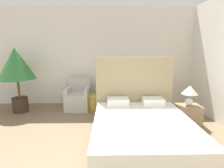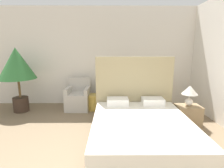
# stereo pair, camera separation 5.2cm
# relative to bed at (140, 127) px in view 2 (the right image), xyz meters

# --- Properties ---
(wall_back) EXTENTS (10.00, 0.06, 2.90)m
(wall_back) POSITION_rel_bed_xyz_m (-0.83, 2.37, 1.16)
(wall_back) COLOR silver
(wall_back) RESTS_ON ground_plane
(bed) EXTENTS (1.77, 2.15, 1.53)m
(bed) POSITION_rel_bed_xyz_m (0.00, 0.00, 0.00)
(bed) COLOR #4C4238
(bed) RESTS_ON ground_plane
(armchair_near_window_left) EXTENTS (0.66, 0.64, 0.87)m
(armchair_near_window_left) POSITION_rel_bed_xyz_m (-1.47, 1.79, -0.00)
(armchair_near_window_left) COLOR #B7B2A8
(armchair_near_window_left) RESTS_ON ground_plane
(armchair_near_window_right) EXTENTS (0.65, 0.62, 0.87)m
(armchair_near_window_right) POSITION_rel_bed_xyz_m (-0.57, 1.79, -0.00)
(armchair_near_window_right) COLOR #B7B2A8
(armchair_near_window_right) RESTS_ON ground_plane
(potted_palm) EXTENTS (0.95, 0.95, 1.74)m
(potted_palm) POSITION_rel_bed_xyz_m (-3.02, 1.65, 0.94)
(potted_palm) COLOR #38281E
(potted_palm) RESTS_ON ground_plane
(nightstand) EXTENTS (0.53, 0.38, 0.46)m
(nightstand) POSITION_rel_bed_xyz_m (1.20, 0.74, -0.06)
(nightstand) COLOR #937A56
(nightstand) RESTS_ON ground_plane
(table_lamp) EXTENTS (0.34, 0.34, 0.46)m
(table_lamp) POSITION_rel_bed_xyz_m (1.20, 0.74, 0.48)
(table_lamp) COLOR white
(table_lamp) RESTS_ON nightstand
(side_table) EXTENTS (0.39, 0.39, 0.43)m
(side_table) POSITION_rel_bed_xyz_m (-1.02, 1.78, -0.08)
(side_table) COLOR gold
(side_table) RESTS_ON ground_plane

